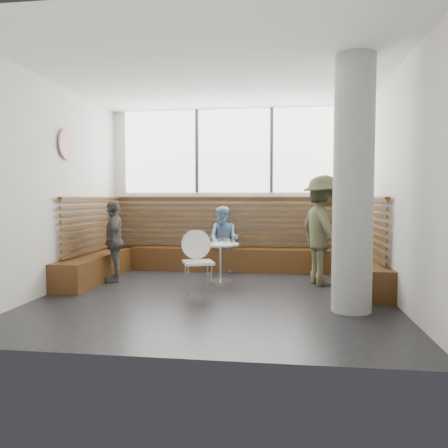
# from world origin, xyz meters

# --- Properties ---
(room) EXTENTS (5.00, 5.00, 3.20)m
(room) POSITION_xyz_m (0.00, 0.00, 1.60)
(room) COLOR silver
(room) RESTS_ON ground
(booth) EXTENTS (5.00, 2.50, 1.44)m
(booth) POSITION_xyz_m (0.00, 1.77, 0.41)
(booth) COLOR #422710
(booth) RESTS_ON ground
(concrete_column) EXTENTS (0.50, 0.50, 3.20)m
(concrete_column) POSITION_xyz_m (1.85, -0.60, 1.60)
(concrete_column) COLOR gray
(concrete_column) RESTS_ON ground
(wall_art) EXTENTS (0.03, 0.50, 0.50)m
(wall_art) POSITION_xyz_m (-2.46, 0.40, 2.30)
(wall_art) COLOR white
(wall_art) RESTS_ON room
(cafe_table) EXTENTS (0.64, 0.64, 0.66)m
(cafe_table) POSITION_xyz_m (-0.07, 1.09, 0.47)
(cafe_table) COLOR silver
(cafe_table) RESTS_ON ground
(cafe_chair) EXTENTS (0.45, 0.44, 0.95)m
(cafe_chair) POSITION_xyz_m (-0.28, 0.24, 0.56)
(cafe_chair) COLOR white
(cafe_chair) RESTS_ON ground
(adult_man) EXTENTS (1.05, 1.33, 1.81)m
(adult_man) POSITION_xyz_m (1.63, 1.06, 0.90)
(adult_man) COLOR #46472F
(adult_man) RESTS_ON ground
(child_back) EXTENTS (0.73, 0.64, 1.28)m
(child_back) POSITION_xyz_m (-0.13, 1.99, 0.64)
(child_back) COLOR #739CC8
(child_back) RESTS_ON ground
(child_left) EXTENTS (0.61, 0.88, 1.39)m
(child_left) POSITION_xyz_m (-1.90, 0.91, 0.70)
(child_left) COLOR #504F49
(child_left) RESTS_ON ground
(plate_near) EXTENTS (0.19, 0.19, 0.01)m
(plate_near) POSITION_xyz_m (-0.21, 1.14, 0.66)
(plate_near) COLOR white
(plate_near) RESTS_ON cafe_table
(plate_far) EXTENTS (0.19, 0.19, 0.01)m
(plate_far) POSITION_xyz_m (-0.03, 1.25, 0.66)
(plate_far) COLOR white
(plate_far) RESTS_ON cafe_table
(glass_left) EXTENTS (0.07, 0.07, 0.11)m
(glass_left) POSITION_xyz_m (-0.24, 1.05, 0.71)
(glass_left) COLOR white
(glass_left) RESTS_ON cafe_table
(glass_mid) EXTENTS (0.07, 0.07, 0.11)m
(glass_mid) POSITION_xyz_m (-0.01, 1.08, 0.71)
(glass_mid) COLOR white
(glass_mid) RESTS_ON cafe_table
(glass_right) EXTENTS (0.06, 0.06, 0.10)m
(glass_right) POSITION_xyz_m (0.13, 1.13, 0.71)
(glass_right) COLOR white
(glass_right) RESTS_ON cafe_table
(menu_card) EXTENTS (0.23, 0.19, 0.00)m
(menu_card) POSITION_xyz_m (-0.05, 0.87, 0.66)
(menu_card) COLOR #A5C64C
(menu_card) RESTS_ON cafe_table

